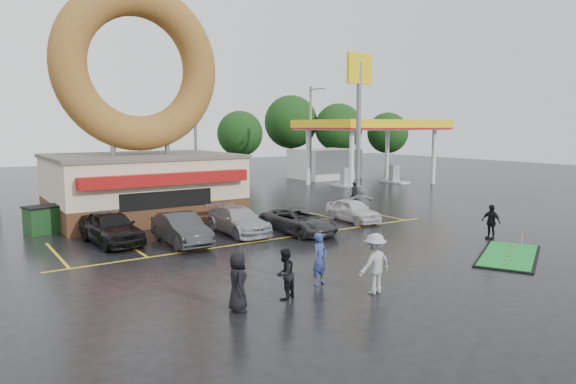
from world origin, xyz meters
TOP-DOWN VIEW (x-y plane):
  - ground at (0.00, 0.00)m, footprint 120.00×120.00m
  - donut_shop at (-3.00, 12.97)m, footprint 10.20×8.70m
  - gas_station at (20.00, 20.94)m, footprint 12.30×13.65m
  - shell_sign at (13.00, 12.00)m, footprint 2.20×0.36m
  - streetlight_mid at (4.00, 20.92)m, footprint 0.40×2.21m
  - streetlight_right at (16.00, 21.92)m, footprint 0.40×2.21m
  - tree_far_a at (26.00, 30.00)m, footprint 5.60×5.60m
  - tree_far_b at (32.00, 28.00)m, footprint 4.90×4.90m
  - tree_far_c at (22.00, 34.00)m, footprint 6.30×6.30m
  - tree_far_d at (14.00, 32.00)m, footprint 4.90×4.90m
  - car_black at (-6.54, 6.74)m, footprint 2.22×4.63m
  - car_dgrey at (-3.93, 4.87)m, footprint 1.57×4.29m
  - car_silver at (-0.65, 5.53)m, footprint 1.90×4.56m
  - car_grey at (1.88, 3.87)m, footprint 2.52×4.68m
  - car_white at (6.25, 4.79)m, footprint 1.73×3.82m
  - person_blue at (-2.38, -3.39)m, footprint 0.74×0.58m
  - person_blackjkt at (-4.16, -3.93)m, footprint 0.96×0.88m
  - person_hoodie at (-1.47, -5.08)m, footprint 1.29×0.79m
  - person_bystander at (-5.86, -4.04)m, footprint 0.78×0.97m
  - person_cameraman at (8.67, -2.30)m, footprint 0.43×0.98m
  - person_walker_near at (7.89, 5.96)m, footprint 1.72×1.30m
  - person_walker_far at (9.88, 8.84)m, footprint 0.71×0.60m
  - dumpster at (-8.60, 11.07)m, footprint 2.02×1.57m
  - putting_green at (6.39, -4.75)m, footprint 5.38×4.19m

SIDE VIEW (x-z plane):
  - ground at x=0.00m, z-range 0.00..0.00m
  - putting_green at x=6.39m, z-range -0.27..0.35m
  - car_grey at x=1.88m, z-range 0.00..1.25m
  - car_white at x=6.25m, z-range 0.00..1.27m
  - dumpster at x=-8.60m, z-range 0.00..1.30m
  - car_silver at x=-0.65m, z-range 0.00..1.32m
  - car_dgrey at x=-3.93m, z-range 0.00..1.40m
  - car_black at x=-6.54m, z-range 0.00..1.53m
  - person_blackjkt at x=-4.16m, z-range 0.00..1.58m
  - person_cameraman at x=8.67m, z-range 0.00..1.66m
  - person_walker_far at x=9.88m, z-range 0.00..1.67m
  - person_bystander at x=-5.86m, z-range 0.00..1.73m
  - person_blue at x=-2.38m, z-range 0.00..1.77m
  - person_walker_near at x=7.89m, z-range 0.00..1.81m
  - person_hoodie at x=-1.47m, z-range 0.00..1.95m
  - gas_station at x=20.00m, z-range 0.75..6.65m
  - donut_shop at x=-3.00m, z-range -2.29..11.21m
  - tree_far_b at x=32.00m, z-range 1.03..8.03m
  - tree_far_d at x=14.00m, z-range 1.03..8.03m
  - streetlight_mid at x=4.00m, z-range 0.28..9.28m
  - streetlight_right at x=16.00m, z-range 0.28..9.28m
  - tree_far_a at x=26.00m, z-range 1.18..9.18m
  - tree_far_c at x=22.00m, z-range 1.34..10.34m
  - shell_sign at x=13.00m, z-range 2.08..12.68m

